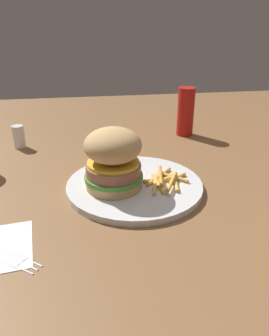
{
  "coord_description": "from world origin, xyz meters",
  "views": [
    {
      "loc": [
        0.51,
        -0.1,
        0.29
      ],
      "look_at": [
        -0.02,
        -0.01,
        0.04
      ],
      "focal_mm": 34.9,
      "sensor_mm": 36.0,
      "label": 1
    }
  ],
  "objects_px": {
    "sandwich": "(113,159)",
    "plate": "(134,186)",
    "salt_shaker": "(19,137)",
    "ketchup_bottle": "(186,112)",
    "fries_pile": "(165,180)"
  },
  "relations": [
    {
      "from": "plate",
      "to": "salt_shaker",
      "type": "xyz_separation_m",
      "value": [
        -0.25,
        -0.24,
        0.02
      ]
    },
    {
      "from": "salt_shaker",
      "to": "plate",
      "type": "bearing_deg",
      "value": 44.26
    },
    {
      "from": "plate",
      "to": "sandwich",
      "type": "relative_size",
      "value": 2.28
    },
    {
      "from": "fries_pile",
      "to": "salt_shaker",
      "type": "distance_m",
      "value": 0.4
    },
    {
      "from": "plate",
      "to": "salt_shaker",
      "type": "bearing_deg",
      "value": -135.74
    },
    {
      "from": "plate",
      "to": "salt_shaker",
      "type": "distance_m",
      "value": 0.35
    },
    {
      "from": "plate",
      "to": "fries_pile",
      "type": "distance_m",
      "value": 0.06
    },
    {
      "from": "salt_shaker",
      "to": "fries_pile",
      "type": "bearing_deg",
      "value": 49.6
    },
    {
      "from": "sandwich",
      "to": "salt_shaker",
      "type": "height_order",
      "value": "sandwich"
    },
    {
      "from": "ketchup_bottle",
      "to": "salt_shaker",
      "type": "bearing_deg",
      "value": -85.85
    },
    {
      "from": "ketchup_bottle",
      "to": "salt_shaker",
      "type": "xyz_separation_m",
      "value": [
        0.03,
        -0.42,
        -0.04
      ]
    },
    {
      "from": "fries_pile",
      "to": "plate",
      "type": "bearing_deg",
      "value": -95.88
    },
    {
      "from": "sandwich",
      "to": "ketchup_bottle",
      "type": "distance_m",
      "value": 0.36
    },
    {
      "from": "sandwich",
      "to": "plate",
      "type": "bearing_deg",
      "value": 103.52
    },
    {
      "from": "plate",
      "to": "sandwich",
      "type": "xyz_separation_m",
      "value": [
        0.01,
        -0.04,
        0.06
      ]
    }
  ]
}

